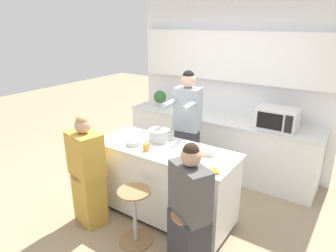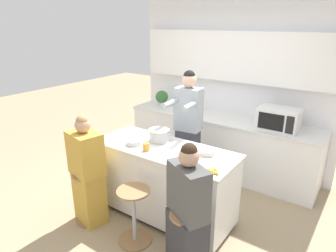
# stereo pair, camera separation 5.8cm
# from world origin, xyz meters

# --- Properties ---
(ground_plane) EXTENTS (16.00, 16.00, 0.00)m
(ground_plane) POSITION_xyz_m (0.00, 0.00, 0.00)
(ground_plane) COLOR tan
(wall_back) EXTENTS (3.31, 0.22, 2.70)m
(wall_back) POSITION_xyz_m (0.00, 1.84, 1.54)
(wall_back) COLOR white
(wall_back) RESTS_ON ground_plane
(back_counter) EXTENTS (3.07, 0.67, 0.91)m
(back_counter) POSITION_xyz_m (0.00, 1.52, 0.46)
(back_counter) COLOR white
(back_counter) RESTS_ON ground_plane
(kitchen_island) EXTENTS (1.74, 0.71, 0.93)m
(kitchen_island) POSITION_xyz_m (0.00, 0.00, 0.47)
(kitchen_island) COLOR black
(kitchen_island) RESTS_ON ground_plane
(bar_stool_leftmost) EXTENTS (0.38, 0.38, 0.64)m
(bar_stool_leftmost) POSITION_xyz_m (-0.70, -0.60, 0.34)
(bar_stool_leftmost) COLOR #997047
(bar_stool_leftmost) RESTS_ON ground_plane
(bar_stool_center) EXTENTS (0.38, 0.38, 0.64)m
(bar_stool_center) POSITION_xyz_m (0.00, -0.58, 0.34)
(bar_stool_center) COLOR #997047
(bar_stool_center) RESTS_ON ground_plane
(bar_stool_rightmost) EXTENTS (0.38, 0.38, 0.64)m
(bar_stool_rightmost) POSITION_xyz_m (0.70, -0.59, 0.34)
(bar_stool_rightmost) COLOR #997047
(bar_stool_rightmost) RESTS_ON ground_plane
(person_cooking) EXTENTS (0.40, 0.58, 1.74)m
(person_cooking) POSITION_xyz_m (-0.10, 0.69, 0.88)
(person_cooking) COLOR #383842
(person_cooking) RESTS_ON ground_plane
(person_wrapped_blanket) EXTENTS (0.46, 0.37, 1.36)m
(person_wrapped_blanket) POSITION_xyz_m (-0.68, -0.60, 0.64)
(person_wrapped_blanket) COLOR gold
(person_wrapped_blanket) RESTS_ON ground_plane
(person_seated_near) EXTENTS (0.48, 0.41, 1.36)m
(person_seated_near) POSITION_xyz_m (0.69, -0.60, 0.61)
(person_seated_near) COLOR #333338
(person_seated_near) RESTS_ON ground_plane
(cooking_pot) EXTENTS (0.35, 0.27, 0.15)m
(cooking_pot) POSITION_xyz_m (-0.18, 0.13, 1.01)
(cooking_pot) COLOR #B7BABC
(cooking_pot) RESTS_ON kitchen_island
(fruit_bowl) EXTENTS (0.19, 0.19, 0.06)m
(fruit_bowl) POSITION_xyz_m (0.50, 0.12, 0.96)
(fruit_bowl) COLOR silver
(fruit_bowl) RESTS_ON kitchen_island
(mixing_bowl_steel) EXTENTS (0.18, 0.18, 0.06)m
(mixing_bowl_steel) POSITION_xyz_m (-0.36, -0.14, 0.96)
(mixing_bowl_steel) COLOR #B7BABC
(mixing_bowl_steel) RESTS_ON kitchen_island
(coffee_cup_near) EXTENTS (0.12, 0.09, 0.08)m
(coffee_cup_near) POSITION_xyz_m (0.44, -0.22, 0.97)
(coffee_cup_near) COLOR #DB4C51
(coffee_cup_near) RESTS_ON kitchen_island
(coffee_cup_far) EXTENTS (0.11, 0.08, 0.09)m
(coffee_cup_far) POSITION_xyz_m (-0.13, -0.19, 0.97)
(coffee_cup_far) COLOR orange
(coffee_cup_far) RESTS_ON kitchen_island
(banana_bunch) EXTENTS (0.15, 0.11, 0.05)m
(banana_bunch) POSITION_xyz_m (0.75, -0.23, 0.95)
(banana_bunch) COLOR yellow
(banana_bunch) RESTS_ON kitchen_island
(microwave) EXTENTS (0.55, 0.39, 0.30)m
(microwave) POSITION_xyz_m (0.88, 1.48, 1.06)
(microwave) COLOR white
(microwave) RESTS_ON back_counter
(potted_plant) EXTENTS (0.22, 0.22, 0.28)m
(potted_plant) POSITION_xyz_m (-1.14, 1.52, 1.07)
(potted_plant) COLOR beige
(potted_plant) RESTS_ON back_counter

